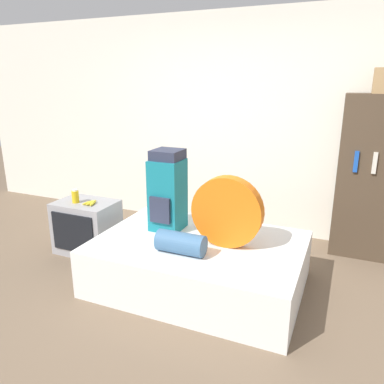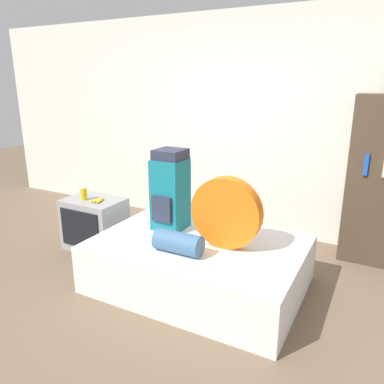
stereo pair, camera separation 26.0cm
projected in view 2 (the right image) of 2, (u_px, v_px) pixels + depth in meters
ground_plane at (158, 304)px, 3.17m from camera, size 16.00×16.00×0.00m
wall_back at (246, 126)px, 4.49m from camera, size 8.00×0.05×2.60m
bed at (199, 263)px, 3.41m from camera, size 1.83×1.28×0.44m
backpack at (170, 191)px, 3.55m from camera, size 0.29×0.33×0.77m
tent_bag at (226, 213)px, 3.16m from camera, size 0.62×0.12×0.62m
sleeping_roll at (178, 243)px, 3.10m from camera, size 0.41×0.18×0.18m
television at (95, 224)px, 4.17m from camera, size 0.64×0.47×0.57m
canister at (84, 194)px, 4.07m from camera, size 0.07×0.07×0.15m
banana_bunch at (98, 200)px, 4.02m from camera, size 0.13×0.18×0.03m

